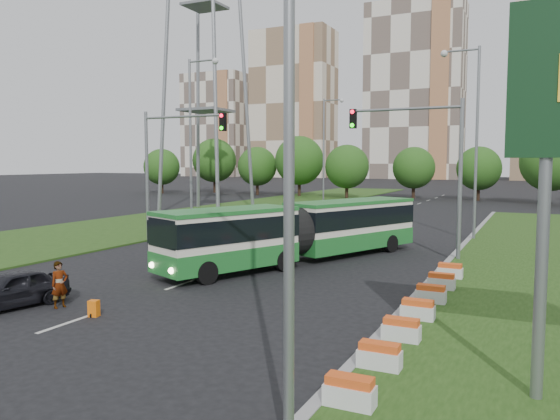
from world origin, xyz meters
The scene contains 17 objects.
ground centered at (0.00, 0.00, 0.00)m, with size 360.00×360.00×0.00m, color black.
median_kerb centered at (6.05, 8.00, 0.09)m, with size 0.30×60.00×0.18m, color gray.
left_verge centered at (-18.00, 25.00, 0.05)m, with size 12.00×110.00×0.10m, color #204012.
lane_markings centered at (-3.00, 20.00, 0.00)m, with size 0.20×100.00×0.01m, color #B0B0A9, non-canonical shape.
flower_planters centered at (6.70, -1.40, 0.45)m, with size 1.10×13.70×0.60m, color silver, non-canonical shape.
traffic_mast_median centered at (4.78, 10.00, 5.35)m, with size 5.76×0.32×8.00m.
traffic_mast_left centered at (-10.38, 9.00, 5.35)m, with size 5.76×0.32×8.00m.
street_lamps centered at (-3.00, 10.00, 6.00)m, with size 36.00×60.00×12.00m, color gray, non-canonical shape.
tree_line centered at (10.00, 55.00, 4.50)m, with size 120.00×8.00×9.00m, color #1F4E15, non-canonical shape.
apartment_tower_west centered at (-65.00, 150.00, 24.00)m, with size 26.00×15.00×48.00m, color beige.
apartment_tower_cwest centered at (-25.00, 150.00, 26.00)m, with size 28.00×15.00×52.00m, color silver.
midrise_west centered at (-95.00, 150.00, 18.00)m, with size 22.00×14.00×36.00m, color silver.
articulated_bus centered at (-0.87, 6.59, 1.54)m, with size 2.38×15.28×2.52m.
car_left_near centered at (-6.10, -5.43, 0.64)m, with size 1.50×3.73×1.27m, color black.
car_left_far centered at (-9.72, 10.17, 0.68)m, with size 1.44×4.13×1.36m, color black.
pedestrian centered at (-4.62, -4.74, 0.79)m, with size 0.58×0.38×1.59m, color gray.
shopping_trolley centered at (-2.80, -5.05, 0.26)m, with size 0.30×0.32×0.52m.
Camera 1 is at (9.90, -17.89, 4.91)m, focal length 35.00 mm.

